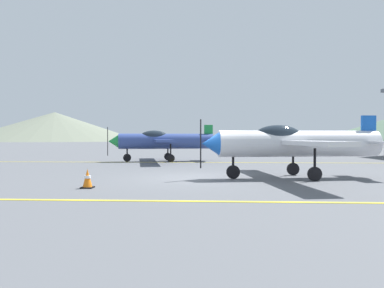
{
  "coord_description": "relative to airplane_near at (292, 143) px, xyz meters",
  "views": [
    {
      "loc": [
        0.64,
        -13.45,
        1.54
      ],
      "look_at": [
        -0.37,
        6.0,
        1.2
      ],
      "focal_mm": 32.96,
      "sensor_mm": 36.0,
      "label": 1
    }
  ],
  "objects": [
    {
      "name": "airplane_mid",
      "position": [
        -6.26,
        9.38,
        0.0
      ],
      "size": [
        7.05,
        8.04,
        2.41
      ],
      "color": "#33478C",
      "rests_on": "ground_plane"
    },
    {
      "name": "hill_left",
      "position": [
        -76.44,
        149.05,
        5.48
      ],
      "size": [
        81.98,
        81.98,
        13.68
      ],
      "primitive_type": "cone",
      "color": "slate",
      "rests_on": "ground_plane"
    },
    {
      "name": "airplane_near",
      "position": [
        0.0,
        0.0,
        0.0
      ],
      "size": [
        7.04,
        8.07,
        2.41
      ],
      "color": "silver",
      "rests_on": "ground_plane"
    },
    {
      "name": "apron_line_far",
      "position": [
        -3.75,
        8.35,
        -1.35
      ],
      "size": [
        80.0,
        0.16,
        0.01
      ],
      "primitive_type": "cube",
      "color": "yellow",
      "rests_on": "ground_plane"
    },
    {
      "name": "ground_plane",
      "position": [
        -3.75,
        -0.16,
        -1.36
      ],
      "size": [
        400.0,
        400.0,
        0.0
      ],
      "primitive_type": "plane",
      "color": "#54565B"
    },
    {
      "name": "traffic_cone_front",
      "position": [
        -6.87,
        -3.03,
        -1.07
      ],
      "size": [
        0.36,
        0.36,
        0.59
      ],
      "color": "black",
      "rests_on": "ground_plane"
    },
    {
      "name": "apron_line_near",
      "position": [
        -3.75,
        -5.14,
        -1.35
      ],
      "size": [
        80.0,
        0.16,
        0.01
      ],
      "primitive_type": "cube",
      "color": "yellow",
      "rests_on": "ground_plane"
    }
  ]
}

